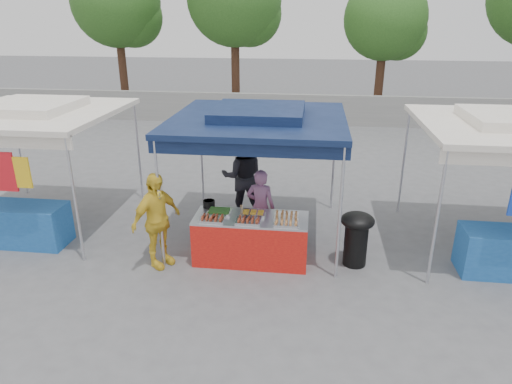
# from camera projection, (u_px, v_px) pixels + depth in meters

# --- Properties ---
(ground_plane) EXTENTS (80.00, 80.00, 0.00)m
(ground_plane) POSITION_uv_depth(u_px,v_px,m) (252.00, 257.00, 8.38)
(ground_plane) COLOR #5F5F62
(back_wall) EXTENTS (40.00, 0.25, 1.20)m
(back_wall) POSITION_uv_depth(u_px,v_px,m) (288.00, 109.00, 18.33)
(back_wall) COLOR gray
(back_wall) RESTS_ON ground_plane
(main_canopy) EXTENTS (3.20, 3.20, 2.57)m
(main_canopy) POSITION_uv_depth(u_px,v_px,m) (259.00, 118.00, 8.41)
(main_canopy) COLOR silver
(main_canopy) RESTS_ON ground_plane
(neighbor_stall_left) EXTENTS (3.20, 3.20, 2.57)m
(neighbor_stall_left) POSITION_uv_depth(u_px,v_px,m) (26.00, 156.00, 8.85)
(neighbor_stall_left) COLOR silver
(neighbor_stall_left) RESTS_ON ground_plane
(tree_0) EXTENTS (3.82, 3.81, 6.55)m
(tree_0) POSITION_uv_depth(u_px,v_px,m) (120.00, 6.00, 19.76)
(tree_0) COLOR #44281A
(tree_0) RESTS_ON ground_plane
(tree_1) EXTENTS (3.93, 3.93, 6.75)m
(tree_1) POSITION_uv_depth(u_px,v_px,m) (238.00, 2.00, 18.87)
(tree_1) COLOR #44281A
(tree_1) RESTS_ON ground_plane
(tree_2) EXTENTS (3.37, 3.28, 5.64)m
(tree_2) POSITION_uv_depth(u_px,v_px,m) (388.00, 22.00, 18.28)
(tree_2) COLOR #44281A
(tree_2) RESTS_ON ground_plane
(vendor_table) EXTENTS (2.00, 0.80, 0.85)m
(vendor_table) POSITION_uv_depth(u_px,v_px,m) (251.00, 239.00, 8.13)
(vendor_table) COLOR red
(vendor_table) RESTS_ON ground_plane
(food_tray_fl) EXTENTS (0.42, 0.30, 0.07)m
(food_tray_fl) POSITION_uv_depth(u_px,v_px,m) (212.00, 219.00, 7.82)
(food_tray_fl) COLOR silver
(food_tray_fl) RESTS_ON vendor_table
(food_tray_fm) EXTENTS (0.42, 0.30, 0.07)m
(food_tray_fm) POSITION_uv_depth(u_px,v_px,m) (248.00, 221.00, 7.74)
(food_tray_fm) COLOR silver
(food_tray_fm) RESTS_ON vendor_table
(food_tray_fr) EXTENTS (0.42, 0.30, 0.07)m
(food_tray_fr) POSITION_uv_depth(u_px,v_px,m) (286.00, 223.00, 7.67)
(food_tray_fr) COLOR silver
(food_tray_fr) RESTS_ON vendor_table
(food_tray_bl) EXTENTS (0.42, 0.30, 0.07)m
(food_tray_bl) POSITION_uv_depth(u_px,v_px,m) (219.00, 212.00, 8.11)
(food_tray_bl) COLOR silver
(food_tray_bl) RESTS_ON vendor_table
(food_tray_bm) EXTENTS (0.42, 0.30, 0.07)m
(food_tray_bm) POSITION_uv_depth(u_px,v_px,m) (253.00, 213.00, 8.05)
(food_tray_bm) COLOR silver
(food_tray_bm) RESTS_ON vendor_table
(food_tray_br) EXTENTS (0.42, 0.30, 0.07)m
(food_tray_br) POSITION_uv_depth(u_px,v_px,m) (286.00, 216.00, 7.95)
(food_tray_br) COLOR silver
(food_tray_br) RESTS_ON vendor_table
(cooking_pot) EXTENTS (0.22, 0.22, 0.13)m
(cooking_pot) POSITION_uv_depth(u_px,v_px,m) (209.00, 204.00, 8.37)
(cooking_pot) COLOR black
(cooking_pot) RESTS_ON vendor_table
(skewer_cup) EXTENTS (0.07, 0.07, 0.09)m
(skewer_cup) POSITION_uv_depth(u_px,v_px,m) (242.00, 217.00, 7.87)
(skewer_cup) COLOR silver
(skewer_cup) RESTS_ON vendor_table
(wok_burner) EXTENTS (0.59, 0.59, 0.99)m
(wok_burner) POSITION_uv_depth(u_px,v_px,m) (356.00, 234.00, 7.94)
(wok_burner) COLOR black
(wok_burner) RESTS_ON ground_plane
(crate_left) EXTENTS (0.54, 0.38, 0.32)m
(crate_left) POSITION_uv_depth(u_px,v_px,m) (238.00, 233.00, 8.95)
(crate_left) COLOR #153CAC
(crate_left) RESTS_ON ground_plane
(crate_right) EXTENTS (0.44, 0.31, 0.26)m
(crate_right) POSITION_uv_depth(u_px,v_px,m) (276.00, 236.00, 8.88)
(crate_right) COLOR #153CAC
(crate_right) RESTS_ON ground_plane
(crate_stacked) EXTENTS (0.43, 0.30, 0.26)m
(crate_stacked) POSITION_uv_depth(u_px,v_px,m) (276.00, 224.00, 8.78)
(crate_stacked) COLOR #153CAC
(crate_stacked) RESTS_ON crate_right
(vendor_woman) EXTENTS (0.59, 0.43, 1.50)m
(vendor_woman) POSITION_uv_depth(u_px,v_px,m) (261.00, 207.00, 8.63)
(vendor_woman) COLOR #915C87
(vendor_woman) RESTS_ON ground_plane
(helper_man) EXTENTS (1.02, 0.86, 1.86)m
(helper_man) POSITION_uv_depth(u_px,v_px,m) (242.00, 176.00, 9.74)
(helper_man) COLOR black
(helper_man) RESTS_ON ground_plane
(customer_person) EXTENTS (0.89, 1.08, 1.72)m
(customer_person) POSITION_uv_depth(u_px,v_px,m) (157.00, 221.00, 7.81)
(customer_person) COLOR yellow
(customer_person) RESTS_ON ground_plane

